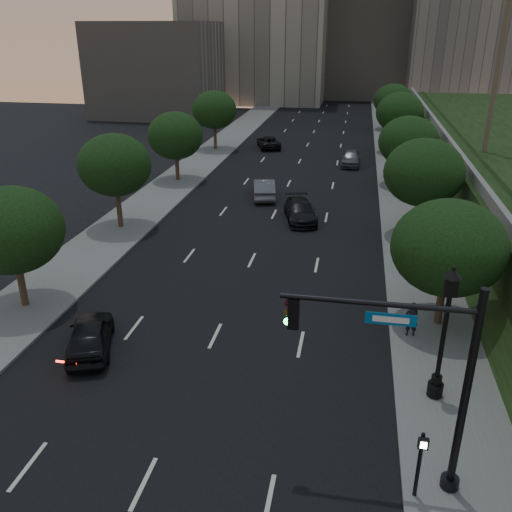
% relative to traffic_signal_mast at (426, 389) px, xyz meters
% --- Properties ---
extents(ground, '(160.00, 160.00, 0.00)m').
position_rel_traffic_signal_mast_xyz_m(ground, '(-8.33, 2.49, -3.67)').
color(ground, black).
rests_on(ground, ground).
extents(road_surface, '(16.00, 140.00, 0.02)m').
position_rel_traffic_signal_mast_xyz_m(road_surface, '(-8.33, 32.49, -3.66)').
color(road_surface, black).
rests_on(road_surface, ground).
extents(sidewalk_right, '(4.50, 140.00, 0.15)m').
position_rel_traffic_signal_mast_xyz_m(sidewalk_right, '(1.92, 32.49, -3.60)').
color(sidewalk_right, slate).
rests_on(sidewalk_right, ground).
extents(sidewalk_left, '(4.50, 140.00, 0.15)m').
position_rel_traffic_signal_mast_xyz_m(sidewalk_left, '(-18.58, 32.49, -3.60)').
color(sidewalk_left, slate).
rests_on(sidewalk_left, ground).
extents(parapet_wall, '(0.35, 90.00, 0.70)m').
position_rel_traffic_signal_mast_xyz_m(parapet_wall, '(5.17, 30.49, 0.68)').
color(parapet_wall, slate).
rests_on(parapet_wall, embankment).
extents(office_block_left, '(26.00, 20.00, 32.00)m').
position_rel_traffic_signal_mast_xyz_m(office_block_left, '(-22.33, 94.49, 12.33)').
color(office_block_left, gray).
rests_on(office_block_left, ground).
extents(office_block_mid, '(22.00, 18.00, 26.00)m').
position_rel_traffic_signal_mast_xyz_m(office_block_mid, '(-2.33, 104.49, 9.33)').
color(office_block_mid, gray).
rests_on(office_block_mid, ground).
extents(office_block_filler, '(18.00, 16.00, 14.00)m').
position_rel_traffic_signal_mast_xyz_m(office_block_filler, '(-34.33, 72.49, 3.33)').
color(office_block_filler, gray).
rests_on(office_block_filler, ground).
extents(tree_right_a, '(5.20, 5.20, 6.24)m').
position_rel_traffic_signal_mast_xyz_m(tree_right_a, '(1.97, 10.49, 0.35)').
color(tree_right_a, '#38281C').
rests_on(tree_right_a, ground).
extents(tree_right_b, '(5.20, 5.20, 6.74)m').
position_rel_traffic_signal_mast_xyz_m(tree_right_b, '(1.97, 22.49, 0.84)').
color(tree_right_b, '#38281C').
rests_on(tree_right_b, ground).
extents(tree_right_c, '(5.20, 5.20, 6.24)m').
position_rel_traffic_signal_mast_xyz_m(tree_right_c, '(1.97, 35.49, 0.35)').
color(tree_right_c, '#38281C').
rests_on(tree_right_c, ground).
extents(tree_right_d, '(5.20, 5.20, 6.74)m').
position_rel_traffic_signal_mast_xyz_m(tree_right_d, '(1.97, 49.49, 0.84)').
color(tree_right_d, '#38281C').
rests_on(tree_right_d, ground).
extents(tree_right_e, '(5.20, 5.20, 6.24)m').
position_rel_traffic_signal_mast_xyz_m(tree_right_e, '(1.97, 64.49, 0.35)').
color(tree_right_e, '#38281C').
rests_on(tree_right_e, ground).
extents(tree_left_a, '(5.00, 5.00, 6.34)m').
position_rel_traffic_signal_mast_xyz_m(tree_left_a, '(-18.63, 8.49, 0.53)').
color(tree_left_a, '#38281C').
rests_on(tree_left_a, ground).
extents(tree_left_b, '(5.00, 5.00, 6.71)m').
position_rel_traffic_signal_mast_xyz_m(tree_left_b, '(-18.63, 20.49, 0.90)').
color(tree_left_b, '#38281C').
rests_on(tree_left_b, ground).
extents(tree_left_c, '(5.00, 5.00, 6.34)m').
position_rel_traffic_signal_mast_xyz_m(tree_left_c, '(-18.63, 33.49, 0.53)').
color(tree_left_c, '#38281C').
rests_on(tree_left_c, ground).
extents(tree_left_d, '(5.00, 5.00, 6.71)m').
position_rel_traffic_signal_mast_xyz_m(tree_left_d, '(-18.63, 47.49, 0.90)').
color(tree_left_d, '#38281C').
rests_on(tree_left_d, ground).
extents(traffic_signal_mast, '(5.68, 0.56, 7.00)m').
position_rel_traffic_signal_mast_xyz_m(traffic_signal_mast, '(0.00, 0.00, 0.00)').
color(traffic_signal_mast, black).
rests_on(traffic_signal_mast, ground).
extents(street_lamp, '(0.64, 0.64, 5.62)m').
position_rel_traffic_signal_mast_xyz_m(street_lamp, '(1.17, 4.61, -1.04)').
color(street_lamp, black).
rests_on(street_lamp, ground).
extents(pedestrian_signal, '(0.30, 0.33, 2.50)m').
position_rel_traffic_signal_mast_xyz_m(pedestrian_signal, '(0.01, -0.59, -2.11)').
color(pedestrian_signal, black).
rests_on(pedestrian_signal, ground).
extents(sedan_near_left, '(3.23, 4.83, 1.53)m').
position_rel_traffic_signal_mast_xyz_m(sedan_near_left, '(-13.45, 5.36, -2.91)').
color(sedan_near_left, black).
rests_on(sedan_near_left, ground).
extents(sedan_mid_left, '(2.68, 5.19, 1.63)m').
position_rel_traffic_signal_mast_xyz_m(sedan_mid_left, '(-9.83, 29.75, -2.86)').
color(sedan_mid_left, '#5B5C63').
rests_on(sedan_mid_left, ground).
extents(sedan_far_left, '(3.75, 5.50, 1.40)m').
position_rel_traffic_signal_mast_xyz_m(sedan_far_left, '(-12.73, 49.74, -2.97)').
color(sedan_far_left, black).
rests_on(sedan_far_left, ground).
extents(sedan_near_right, '(3.22, 5.42, 1.47)m').
position_rel_traffic_signal_mast_xyz_m(sedan_near_right, '(-6.22, 24.47, -2.94)').
color(sedan_near_right, black).
rests_on(sedan_near_right, ground).
extents(sedan_far_right, '(1.95, 4.72, 1.60)m').
position_rel_traffic_signal_mast_xyz_m(sedan_far_right, '(-2.97, 42.65, -2.87)').
color(sedan_far_right, '#5A5E63').
rests_on(sedan_far_right, ground).
extents(pedestrian_a, '(0.66, 0.48, 1.69)m').
position_rel_traffic_signal_mast_xyz_m(pedestrian_a, '(0.56, 9.00, -2.68)').
color(pedestrian_a, black).
rests_on(pedestrian_a, sidewalk_right).
extents(pedestrian_b, '(0.90, 0.77, 1.62)m').
position_rel_traffic_signal_mast_xyz_m(pedestrian_b, '(1.77, 14.55, -2.71)').
color(pedestrian_b, black).
rests_on(pedestrian_b, sidewalk_right).
extents(pedestrian_c, '(1.18, 0.99, 1.90)m').
position_rel_traffic_signal_mast_xyz_m(pedestrian_c, '(1.63, 15.89, -2.57)').
color(pedestrian_c, black).
rests_on(pedestrian_c, sidewalk_right).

